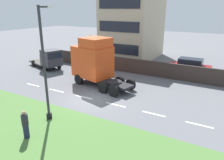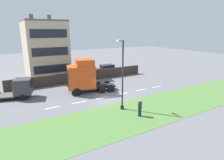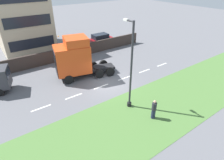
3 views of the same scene
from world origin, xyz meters
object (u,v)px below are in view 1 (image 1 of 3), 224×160
flatbed_truck (50,59)px  pedestrian (25,125)px  parked_car (189,68)px  lorry_cab (94,61)px  lamp_post (45,71)px

flatbed_truck → pedestrian: 15.70m
parked_car → pedestrian: (-17.54, 5.86, -0.15)m
lorry_cab → lamp_post: bearing=-156.1°
lorry_cab → parked_car: 10.82m
flatbed_truck → parked_car: bearing=126.7°
lorry_cab → flatbed_truck: size_ratio=1.16×
lorry_cab → pedestrian: 10.50m
lorry_cab → flatbed_truck: lorry_cab is taller
pedestrian → lorry_cab: bearing=11.0°
flatbed_truck → pedestrian: bearing=57.5°
parked_car → pedestrian: 18.49m
flatbed_truck → pedestrian: flatbed_truck is taller
pedestrian → parked_car: bearing=-18.5°
flatbed_truck → pedestrian: size_ratio=3.40×
flatbed_truck → pedestrian: (-12.05, -10.04, -0.48)m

